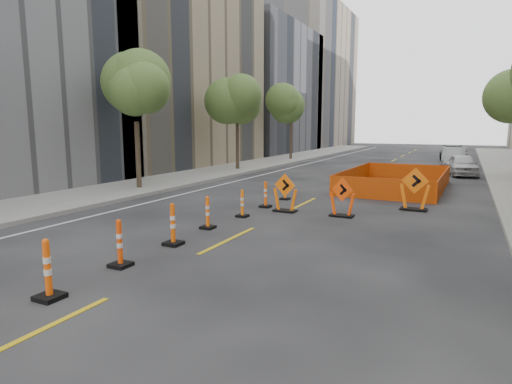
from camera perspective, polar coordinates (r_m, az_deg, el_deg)
The scene contains 21 objects.
ground_plane at distance 8.81m, azimuth -16.96°, elevation -12.34°, with size 140.00×140.00×0.00m, color black.
sidewalk_left at distance 23.39m, azimuth -13.17°, elevation 1.17°, with size 4.00×90.00×0.15m, color gray.
bld_left_d at distance 50.67m, azimuth -0.66°, elevation 13.30°, with size 12.00×16.00×14.00m, color #4C4C51.
bld_left_e at distance 65.95m, azimuth 5.97°, elevation 14.85°, with size 12.00×20.00×20.00m, color gray.
tree_l_b at distance 21.32m, azimuth -15.78°, elevation 12.33°, with size 2.80×2.80×5.95m.
tree_l_c at distance 29.55m, azimuth -2.52°, elevation 11.61°, with size 2.80×2.80×5.95m.
tree_l_d at distance 38.63m, azimuth 4.71°, elevation 10.95°, with size 2.80×2.80×5.95m.
channelizer_2 at distance 8.67m, azimuth -26.04°, elevation -9.23°, with size 0.45×0.45×1.14m, color #E64D09, non-canonical shape.
channelizer_3 at distance 10.02m, azimuth -17.73°, elevation -6.51°, with size 0.43×0.43×1.08m, color #DE3E09, non-canonical shape.
channelizer_4 at distance 11.45m, azimuth -11.04°, elevation -4.23°, with size 0.44×0.44×1.13m, color #E15009, non-canonical shape.
channelizer_5 at distance 13.10m, azimuth -6.48°, elevation -2.72°, with size 0.40×0.40×1.01m, color #F9590A, non-canonical shape.
channelizer_6 at distance 14.67m, azimuth -1.84°, elevation -1.51°, with size 0.38×0.38×0.96m, color orange, non-canonical shape.
channelizer_7 at distance 16.39m, azimuth 1.28°, elevation -0.29°, with size 0.40×0.40×1.02m, color #ED520A, non-canonical shape.
channelizer_8 at distance 18.15m, azimuth 3.90°, elevation 0.46°, with size 0.37×0.37×0.94m, color #FF620A, non-canonical shape.
chevron_sign_left at distance 15.57m, azimuth 3.91°, elevation -0.09°, with size 0.94×0.56×1.41m, color #FF660A, non-canonical shape.
chevron_sign_center at distance 14.99m, azimuth 11.43°, elevation -0.70°, with size 0.90×0.54×1.35m, color #FF480A, non-canonical shape.
chevron_sign_right at distance 16.81m, azimuth 20.40°, elevation 0.36°, with size 1.06×0.64×1.59m, color #F5620A, non-canonical shape.
safety_fence at distance 22.37m, azimuth 18.17°, elevation 1.62°, with size 4.38×7.46×0.93m, color #DE450B, non-canonical shape.
parked_car_near at distance 29.80m, azimuth 25.79°, elevation 3.28°, with size 1.58×3.91×1.33m, color silver.
parked_car_mid at distance 34.89m, azimuth 24.84°, elevation 4.16°, with size 1.57×4.49×1.48m, color gray.
parked_car_far at distance 40.17m, azimuth 24.80°, elevation 4.64°, with size 1.99×4.89×1.42m, color black.
Camera 1 is at (5.70, -5.94, 3.13)m, focal length 30.00 mm.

